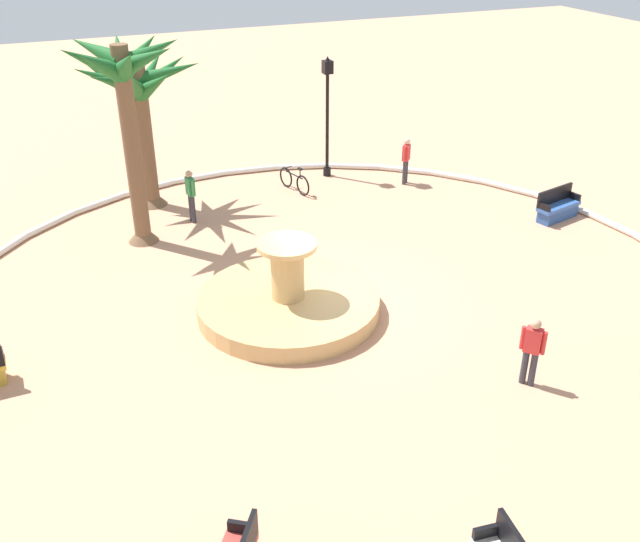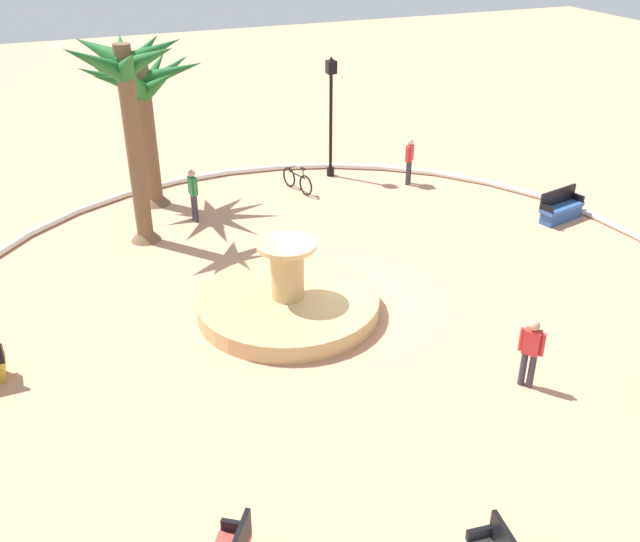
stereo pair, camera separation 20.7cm
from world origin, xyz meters
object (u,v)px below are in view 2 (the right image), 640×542
at_px(person_cyclist_helmet, 409,159).
at_px(fountain, 288,302).
at_px(bicycle_red_frame, 297,181).
at_px(palm_tree_near_fountain, 143,97).
at_px(lamppost, 331,108).
at_px(person_pedestrian_stroll, 531,350).
at_px(palm_tree_by_curb, 128,91).
at_px(person_cyclist_photo, 193,193).
at_px(bench_north, 561,210).

bearing_deg(person_cyclist_helmet, fountain, 43.80).
distance_m(fountain, bicycle_red_frame, 8.04).
bearing_deg(bicycle_red_frame, palm_tree_near_fountain, -8.61).
relative_size(lamppost, person_pedestrian_stroll, 2.67).
xyz_separation_m(palm_tree_by_curb, lamppost, (-7.21, -2.94, -1.96)).
xyz_separation_m(fountain, person_pedestrian_stroll, (-3.66, 4.67, 0.61)).
height_order(lamppost, person_cyclist_helmet, lamppost).
height_order(palm_tree_near_fountain, person_cyclist_photo, palm_tree_near_fountain).
height_order(bench_north, person_cyclist_helmet, person_cyclist_helmet).
xyz_separation_m(bicycle_red_frame, person_cyclist_photo, (3.88, 1.17, 0.57)).
distance_m(palm_tree_by_curb, person_cyclist_photo, 3.98).
height_order(palm_tree_near_fountain, bicycle_red_frame, palm_tree_near_fountain).
bearing_deg(person_cyclist_photo, bicycle_red_frame, -163.17).
height_order(bench_north, bicycle_red_frame, bench_north).
bearing_deg(palm_tree_by_curb, bicycle_red_frame, -160.49).
distance_m(lamppost, person_cyclist_helmet, 3.29).
xyz_separation_m(palm_tree_by_curb, person_pedestrian_stroll, (-6.21, 10.16, -3.57)).
xyz_separation_m(fountain, bicycle_red_frame, (-3.01, -7.45, 0.09)).
bearing_deg(fountain, lamppost, -118.93).
bearing_deg(bicycle_red_frame, bench_north, 141.60).
height_order(person_cyclist_helmet, person_cyclist_photo, person_cyclist_photo).
bearing_deg(person_cyclist_helmet, lamppost, -38.63).
bearing_deg(bench_north, palm_tree_by_curb, -15.59).
relative_size(person_cyclist_helmet, person_cyclist_photo, 0.98).
height_order(bicycle_red_frame, person_cyclist_photo, person_cyclist_photo).
relative_size(palm_tree_near_fountain, person_pedestrian_stroll, 3.02).
bearing_deg(person_pedestrian_stroll, palm_tree_near_fountain, -67.01).
relative_size(palm_tree_by_curb, person_cyclist_helmet, 3.60).
bearing_deg(lamppost, palm_tree_near_fountain, 2.12).
height_order(person_cyclist_photo, person_pedestrian_stroll, person_cyclist_photo).
distance_m(fountain, person_pedestrian_stroll, 5.96).
height_order(bicycle_red_frame, person_cyclist_helmet, person_cyclist_helmet).
bearing_deg(palm_tree_near_fountain, person_cyclist_helmet, 169.84).
height_order(palm_tree_near_fountain, person_cyclist_helmet, palm_tree_near_fountain).
bearing_deg(person_pedestrian_stroll, person_cyclist_helmet, -106.05).
relative_size(person_cyclist_helmet, person_pedestrian_stroll, 1.03).
xyz_separation_m(lamppost, person_cyclist_helmet, (-2.25, 1.80, -1.58)).
xyz_separation_m(fountain, person_cyclist_photo, (0.87, -6.28, 0.67)).
distance_m(fountain, person_cyclist_helmet, 9.59).
height_order(lamppost, person_cyclist_photo, lamppost).
bearing_deg(palm_tree_near_fountain, palm_tree_by_curb, 74.37).
height_order(bicycle_red_frame, person_pedestrian_stroll, person_pedestrian_stroll).
height_order(fountain, palm_tree_by_curb, palm_tree_by_curb).
xyz_separation_m(palm_tree_by_curb, bicycle_red_frame, (-5.56, -1.97, -4.09)).
relative_size(palm_tree_near_fountain, lamppost, 1.13).
relative_size(palm_tree_by_curb, bicycle_red_frame, 3.57).
relative_size(palm_tree_by_curb, person_pedestrian_stroll, 3.72).
distance_m(lamppost, bicycle_red_frame, 2.86).
relative_size(fountain, palm_tree_by_curb, 0.75).
bearing_deg(person_cyclist_photo, fountain, 97.91).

